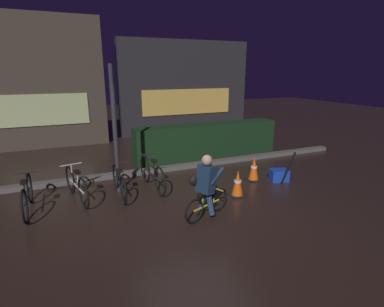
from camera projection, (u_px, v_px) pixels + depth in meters
The scene contains 15 objects.
ground_plane at pixel (194, 201), 6.42m from camera, with size 40.00×40.00×0.00m, color black.
sidewalk_curb at pixel (163, 169), 8.36m from camera, with size 12.00×0.24×0.12m, color #56544F.
hedge_row at pixel (207, 140), 9.71m from camera, with size 4.80×0.70×1.07m, color black.
storefront_left at pixel (40, 84), 10.40m from camera, with size 4.36×0.54×4.61m.
storefront_right at pixel (185, 88), 13.28m from camera, with size 5.91×0.54×4.01m.
street_post at pixel (115, 131), 6.57m from camera, with size 0.10×0.10×2.87m, color #2D2D33.
parked_bike_leftmost at pixel (27, 196), 5.87m from camera, with size 0.46×1.63×0.75m.
parked_bike_left_mid at pixel (76, 185), 6.40m from camera, with size 0.50×1.61×0.76m.
parked_bike_center_left at pixel (119, 182), 6.61m from camera, with size 0.46×1.55×0.71m.
parked_bike_center_right at pixel (152, 174), 7.06m from camera, with size 0.46×1.72×0.79m.
traffic_cone_near at pixel (238, 184), 6.64m from camera, with size 0.36×0.36×0.60m.
traffic_cone_far at pixel (254, 169), 7.60m from camera, with size 0.36×0.36×0.61m.
blue_crate at pixel (279, 175), 7.59m from camera, with size 0.44×0.32×0.30m, color #193DB7.
cyclist at pixel (205, 186), 5.58m from camera, with size 1.11×0.54×1.25m.
closed_umbrella at pixel (288, 168), 7.32m from camera, with size 0.05×0.05×0.85m, color black.
Camera 1 is at (-2.36, -5.42, 2.72)m, focal length 27.79 mm.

